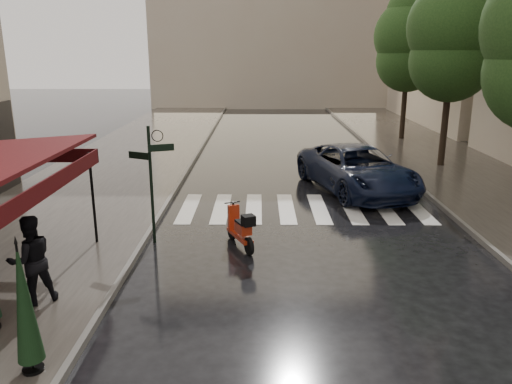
{
  "coord_description": "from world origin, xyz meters",
  "views": [
    {
      "loc": [
        1.58,
        -9.36,
        4.87
      ],
      "look_at": [
        1.49,
        2.98,
        1.4
      ],
      "focal_mm": 35.0,
      "sensor_mm": 36.0,
      "label": 1
    }
  ],
  "objects_px": {
    "parked_car": "(357,169)",
    "parasol_back": "(24,303)",
    "scooter": "(241,229)",
    "pedestrian_terrace": "(31,260)"
  },
  "relations": [
    {
      "from": "scooter",
      "to": "parasol_back",
      "type": "xyz_separation_m",
      "value": [
        -3.02,
        -5.38,
        0.78
      ]
    },
    {
      "from": "parked_car",
      "to": "parasol_back",
      "type": "height_order",
      "value": "parasol_back"
    },
    {
      "from": "parked_car",
      "to": "parasol_back",
      "type": "distance_m",
      "value": 12.92
    },
    {
      "from": "parked_car",
      "to": "scooter",
      "type": "bearing_deg",
      "value": -142.38
    },
    {
      "from": "scooter",
      "to": "parked_car",
      "type": "xyz_separation_m",
      "value": [
        3.98,
        5.47,
        0.32
      ]
    },
    {
      "from": "parasol_back",
      "to": "scooter",
      "type": "bearing_deg",
      "value": 60.68
    },
    {
      "from": "pedestrian_terrace",
      "to": "parked_car",
      "type": "bearing_deg",
      "value": -170.83
    },
    {
      "from": "parked_car",
      "to": "pedestrian_terrace",
      "type": "bearing_deg",
      "value": -148.77
    },
    {
      "from": "scooter",
      "to": "parasol_back",
      "type": "height_order",
      "value": "parasol_back"
    },
    {
      "from": "parasol_back",
      "to": "pedestrian_terrace",
      "type": "bearing_deg",
      "value": 112.43
    }
  ]
}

